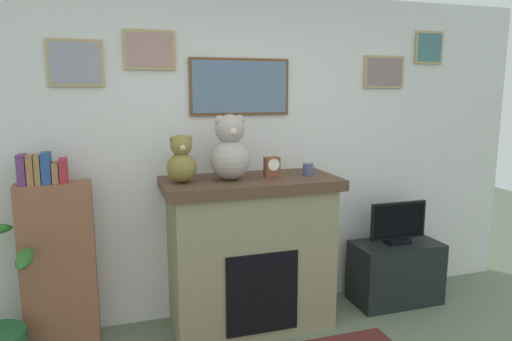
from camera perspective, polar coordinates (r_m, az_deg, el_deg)
The scene contains 9 objects.
back_wall at distance 3.81m, azimuth -1.58°, elevation 1.85°, with size 5.20×0.15×2.60m.
fireplace at distance 3.64m, azimuth -0.70°, elevation -10.05°, with size 1.33×0.65×1.19m.
bookshelf at distance 3.59m, azimuth -23.31°, elevation -10.21°, with size 0.50×0.16×1.43m.
tv_stand at distance 4.31m, azimuth 16.86°, elevation -11.95°, with size 0.76×0.40×0.54m, color black.
television at distance 4.17m, azimuth 17.18°, elevation -6.33°, with size 0.52×0.14×0.36m.
candle_jar at distance 3.62m, azimuth 6.45°, elevation 0.17°, with size 0.08×0.08×0.09m, color #4C517A.
mantel_clock at distance 3.50m, azimuth 1.98°, elevation 0.43°, with size 0.11×0.08×0.15m.
teddy_bear_brown at distance 3.33m, azimuth -9.20°, elevation 1.15°, with size 0.21×0.21×0.35m.
teddy_bear_grey at distance 3.39m, azimuth -3.24°, elevation 2.47°, with size 0.30×0.30×0.48m.
Camera 1 is at (-1.05, -1.63, 1.84)m, focal length 32.32 mm.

